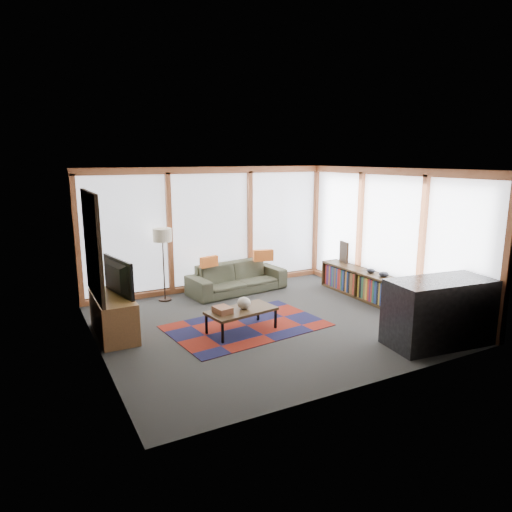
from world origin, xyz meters
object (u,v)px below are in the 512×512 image
television (112,277)px  bar_counter (439,312)px  sofa (237,278)px  bookshelf (362,284)px  coffee_table (241,320)px  tv_console (113,316)px  floor_lamp (164,265)px

television → bar_counter: television is taller
sofa → bookshelf: (2.08, -1.53, -0.03)m
bookshelf → television: (-4.83, 0.30, 0.66)m
coffee_table → tv_console: 2.04m
sofa → television: bearing=-162.8°
tv_console → television: television is taller
sofa → tv_console: 3.05m
floor_lamp → bookshelf: (3.61, -1.67, -0.44)m
sofa → floor_lamp: 1.59m
tv_console → television: (0.03, 0.04, 0.62)m
coffee_table → floor_lamp: bearing=105.7°
floor_lamp → tv_console: 1.92m
coffee_table → tv_console: size_ratio=0.87×
coffee_table → bookshelf: 3.04m
coffee_table → tv_console: bearing=156.7°
sofa → tv_console: tv_console is taller
sofa → bar_counter: (1.52, -3.91, 0.20)m
television → bar_counter: (4.27, -2.68, -0.44)m
bar_counter → bookshelf: bearing=83.5°
floor_lamp → coffee_table: bearing=-74.3°
floor_lamp → coffee_table: size_ratio=1.29×
sofa → bookshelf: size_ratio=0.93×
floor_lamp → coffee_table: floor_lamp is taller
television → tv_console: bearing=134.0°
coffee_table → television: size_ratio=1.10×
tv_console → bar_counter: bearing=-31.6°
sofa → coffee_table: sofa is taller
floor_lamp → television: size_ratio=1.42×
coffee_table → bar_counter: bearing=-37.1°
bookshelf → tv_console: (-4.86, 0.27, 0.05)m
coffee_table → bookshelf: (2.99, 0.54, 0.09)m
floor_lamp → tv_console: floor_lamp is taller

